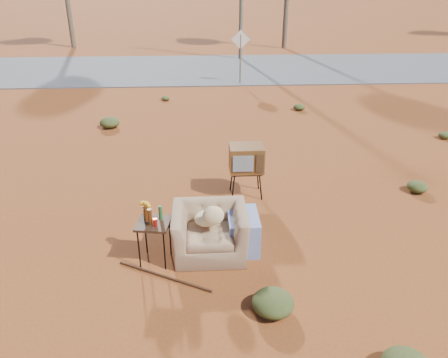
{
  "coord_description": "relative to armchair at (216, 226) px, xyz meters",
  "views": [
    {
      "loc": [
        -0.19,
        -6.47,
        4.43
      ],
      "look_at": [
        0.22,
        1.01,
        0.8
      ],
      "focal_mm": 35.0,
      "sensor_mm": 36.0,
      "label": 1
    }
  ],
  "objects": [
    {
      "name": "ground",
      "position": [
        -0.02,
        0.19,
        -0.51
      ],
      "size": [
        140.0,
        140.0,
        0.0
      ],
      "primitive_type": "plane",
      "color": "brown",
      "rests_on": "ground"
    },
    {
      "name": "highway",
      "position": [
        -0.02,
        15.19,
        -0.49
      ],
      "size": [
        140.0,
        7.0,
        0.04
      ],
      "primitive_type": "cube",
      "color": "#565659",
      "rests_on": "ground"
    },
    {
      "name": "armchair",
      "position": [
        0.0,
        0.0,
        0.0
      ],
      "size": [
        1.47,
        0.93,
        1.09
      ],
      "rotation": [
        0.0,
        0.0,
        0.0
      ],
      "color": "#916E4F",
      "rests_on": "ground"
    },
    {
      "name": "tv_unit",
      "position": [
        0.71,
        2.05,
        0.33
      ],
      "size": [
        0.71,
        0.57,
        1.13
      ],
      "rotation": [
        0.0,
        0.0,
        0.01
      ],
      "color": "black",
      "rests_on": "ground"
    },
    {
      "name": "side_table",
      "position": [
        -1.05,
        -0.2,
        0.27
      ],
      "size": [
        0.6,
        0.6,
        1.05
      ],
      "rotation": [
        0.0,
        0.0,
        -0.16
      ],
      "color": "#362013",
      "rests_on": "ground"
    },
    {
      "name": "rusty_bar",
      "position": [
        -0.85,
        -0.68,
        -0.49
      ],
      "size": [
        1.51,
        0.84,
        0.05
      ],
      "primitive_type": "cylinder",
      "rotation": [
        0.0,
        1.57,
        -0.49
      ],
      "color": "#512A15",
      "rests_on": "ground"
    },
    {
      "name": "road_sign",
      "position": [
        1.48,
        12.19,
        0.99
      ],
      "size": [
        0.78,
        0.06,
        2.19
      ],
      "color": "brown",
      "rests_on": "ground"
    },
    {
      "name": "scrub_patch",
      "position": [
        -0.84,
        4.6,
        -0.37
      ],
      "size": [
        17.49,
        8.07,
        0.33
      ],
      "color": "#444A20",
      "rests_on": "ground"
    }
  ]
}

